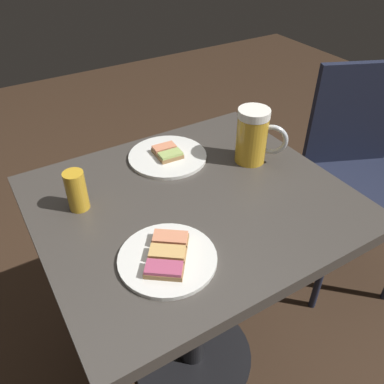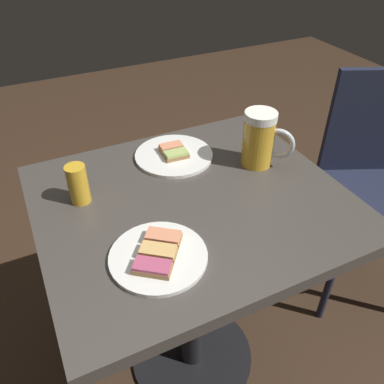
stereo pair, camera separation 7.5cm
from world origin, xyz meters
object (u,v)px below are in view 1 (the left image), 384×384
(plate_far, at_px, (168,156))
(beer_glass_small, at_px, (76,191))
(beer_mug, at_px, (254,136))
(plate_near, at_px, (167,257))
(cafe_chair, at_px, (356,167))

(plate_far, relative_size, beer_glass_small, 2.20)
(plate_far, relative_size, beer_mug, 1.43)
(beer_mug, bearing_deg, plate_near, -151.00)
(beer_mug, bearing_deg, beer_glass_small, 174.31)
(plate_near, bearing_deg, plate_far, 61.64)
(cafe_chair, bearing_deg, plate_far, 14.16)
(plate_near, distance_m, plate_far, 0.41)
(plate_far, bearing_deg, plate_near, -118.36)
(plate_near, distance_m, beer_glass_small, 0.29)
(plate_near, height_order, cafe_chair, cafe_chair)
(plate_near, height_order, beer_mug, beer_mug)
(plate_near, relative_size, cafe_chair, 0.24)
(plate_far, bearing_deg, beer_mug, -34.08)
(beer_mug, xyz_separation_m, cafe_chair, (0.54, 0.01, -0.30))
(beer_glass_small, bearing_deg, plate_far, 16.53)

